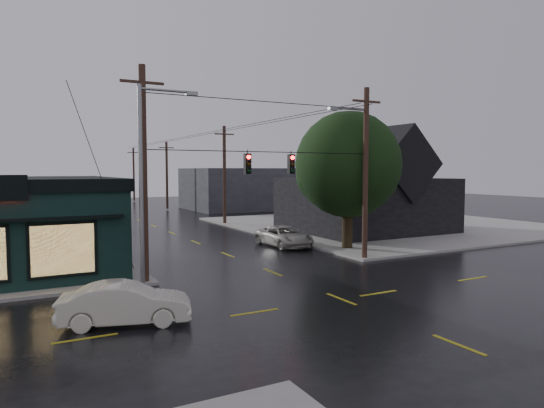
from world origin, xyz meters
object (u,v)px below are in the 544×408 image
utility_pole_nw (146,284)px  sedan_cream (126,304)px  suv_silver (284,236)px  corner_tree (348,165)px  utility_pole_ne (364,260)px

utility_pole_nw → sedan_cream: bearing=-110.1°
sedan_cream → suv_silver: sedan_cream is taller
corner_tree → utility_pole_ne: corner_tree is taller
corner_tree → utility_pole_nw: (-14.35, -3.48, -5.70)m
suv_silver → utility_pole_nw: bearing=-150.3°
utility_pole_ne → sedan_cream: bearing=-159.4°
corner_tree → suv_silver: bearing=132.6°
corner_tree → suv_silver: corner_tree is taller
sedan_cream → suv_silver: size_ratio=0.87×
utility_pole_ne → corner_tree: bearing=68.8°
utility_pole_nw → suv_silver: size_ratio=1.99×
utility_pole_nw → sedan_cream: size_ratio=2.28×
corner_tree → suv_silver: 6.69m
utility_pole_nw → utility_pole_ne: bearing=0.0°
utility_pole_ne → sedan_cream: utility_pole_ne is taller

